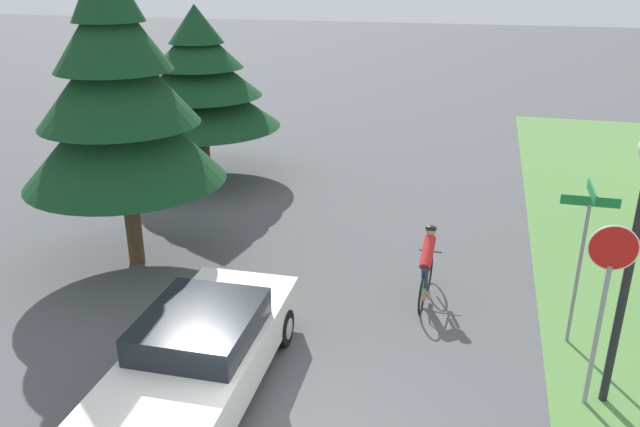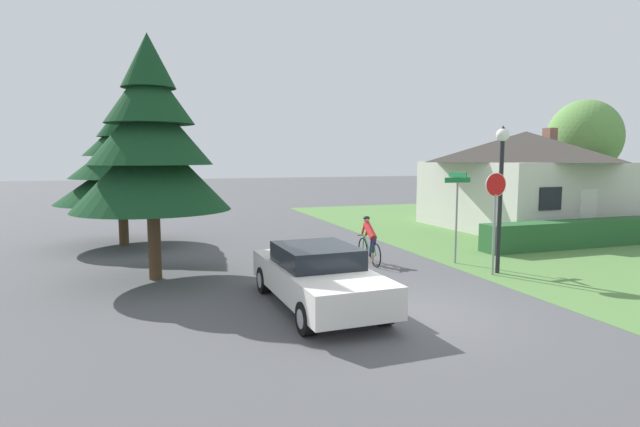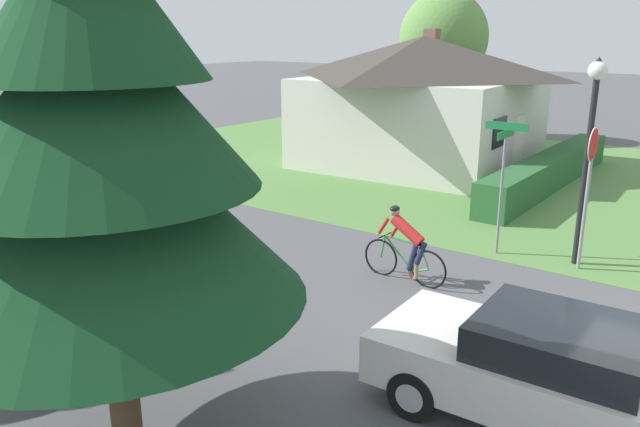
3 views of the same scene
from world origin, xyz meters
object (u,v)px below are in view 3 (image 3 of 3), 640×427
Objects in this scene: cyclist at (405,246)px; street_name_sign at (503,165)px; cottage_house at (422,99)px; stop_sign at (590,172)px; deciduous_tree_right at (444,38)px; street_lamp at (591,123)px; sedan_left_lane at (563,377)px; conifer_tall_near at (98,132)px.

street_name_sign is at bearing -106.30° from cyclist.
stop_sign is at bearing -137.34° from cottage_house.
street_lamp is at bearing -143.72° from deciduous_tree_right.
cottage_house is 4.49× the size of cyclist.
deciduous_tree_right reaches higher than street_name_sign.
cottage_house reaches higher than sedan_left_lane.
cottage_house is at bearing 16.90° from conifer_tall_near.
cottage_house is at bearing -160.59° from deciduous_tree_right.
stop_sign reaches higher than sedan_left_lane.
street_name_sign reaches higher than sedan_left_lane.
deciduous_tree_right is at bearing -63.86° from cyclist.
cyclist is at bearing -0.56° from conifer_tall_near.
cottage_house is 2.86× the size of street_name_sign.
stop_sign is at bearing -131.67° from cyclist.
sedan_left_lane is 1.12× the size of street_lamp.
street_lamp reaches higher than stop_sign.
street_lamp is at bearing -14.81° from conifer_tall_near.
cyclist is at bearing -40.07° from sedan_left_lane.
stop_sign is at bearing -143.89° from deciduous_tree_right.
deciduous_tree_right is (12.84, 9.43, 1.42)m from street_lamp.
cottage_house is 2.83× the size of stop_sign.
conifer_tall_near is (-8.88, 0.91, 1.71)m from street_name_sign.
street_name_sign is 0.44× the size of conifer_tall_near.
conifer_tall_near is at bearing 174.16° from street_name_sign.
street_lamp is 0.64× the size of conifer_tall_near.
cottage_house is at bearing -61.46° from cyclist.
street_name_sign is at bearing 103.46° from street_lamp.
cyclist is 0.28× the size of conifer_tall_near.
stop_sign is at bearing -152.73° from street_lamp.
sedan_left_lane is 4.80m from cyclist.
street_lamp is 9.60m from conifer_tall_near.
street_name_sign is at bearing -86.17° from stop_sign.
conifer_tall_near reaches higher than stop_sign.
stop_sign reaches higher than street_name_sign.
deciduous_tree_right is (13.21, 7.89, 2.38)m from street_name_sign.
cottage_house reaches higher than cyclist.
stop_sign is 1.68m from street_name_sign.
sedan_left_lane is at bearing -48.73° from conifer_tall_near.
cottage_house is 10.47m from street_lamp.
sedan_left_lane is at bearing 143.94° from cyclist.
sedan_left_lane is at bearing -152.00° from street_name_sign.
stop_sign is at bearing -16.09° from conifer_tall_near.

